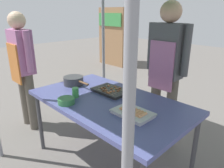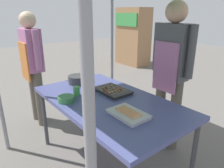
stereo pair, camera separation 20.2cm
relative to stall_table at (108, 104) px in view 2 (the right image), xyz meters
The scene contains 10 objects.
ground_plane 0.70m from the stall_table, ahead, with size 18.00×18.00×0.00m, color #66605B.
stall_table is the anchor object (origin of this frame).
tray_grilled_sausages 0.39m from the stall_table, 11.28° to the right, with size 0.33×0.22×0.05m.
tray_meat_skewers 0.21m from the stall_table, 129.07° to the left, with size 0.39×0.26×0.04m.
cooking_wok 0.62m from the stall_table, behind, with size 0.39×0.23×0.10m.
condiment_bowl 0.41m from the stall_table, 121.66° to the right, with size 0.16×0.16×0.05m, color #33723F.
drink_cup_near_edge 0.35m from the stall_table, 145.50° to the right, with size 0.07×0.07×0.10m, color #3F994C.
vendor_woman 0.84m from the stall_table, 79.03° to the left, with size 0.52×0.23×1.68m.
customer_nearby 1.41m from the stall_table, 169.34° to the right, with size 0.52×0.23×1.57m.
neighbor_stall_left 4.61m from the stall_table, 133.28° to the left, with size 1.00×0.61×1.68m.
Camera 2 is at (1.50, -1.13, 1.56)m, focal length 33.44 mm.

